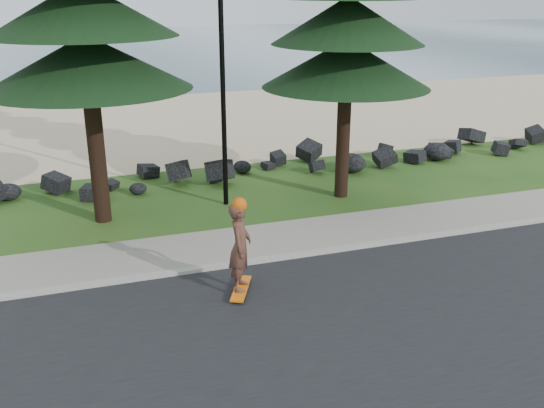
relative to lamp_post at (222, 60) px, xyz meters
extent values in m
plane|color=#214B17|center=(0.00, -3.20, -4.13)|extent=(160.00, 160.00, 0.00)
cube|color=black|center=(0.00, -7.70, -4.12)|extent=(160.00, 7.00, 0.02)
cube|color=#A39E93|center=(0.00, -4.10, -4.08)|extent=(160.00, 0.20, 0.10)
cube|color=gray|center=(0.00, -3.00, -4.09)|extent=(160.00, 2.00, 0.08)
cube|color=#CBB287|center=(0.00, 11.30, -4.13)|extent=(160.00, 15.00, 0.01)
cube|color=#304F5C|center=(0.00, 47.80, -4.13)|extent=(160.00, 58.00, 0.01)
cylinder|color=black|center=(0.00, 0.00, -0.13)|extent=(0.14, 0.14, 8.00)
cube|color=orange|center=(-1.06, -5.37, -4.03)|extent=(0.73, 1.14, 0.04)
imported|color=#533026|center=(-1.06, -5.37, -3.07)|extent=(0.70, 0.81, 1.88)
sphere|color=#CD510B|center=(-1.06, -5.37, -2.17)|extent=(0.30, 0.30, 0.30)
camera|label=1|loc=(-4.02, -16.25, 1.97)|focal=40.00mm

